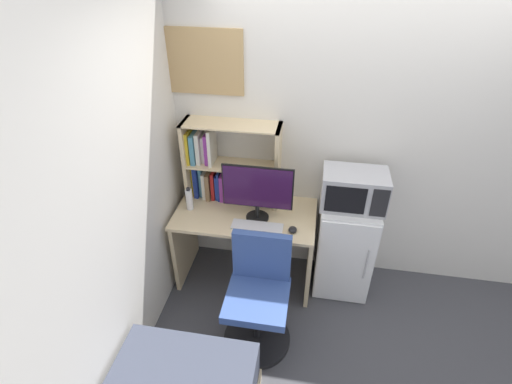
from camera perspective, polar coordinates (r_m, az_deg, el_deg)
name	(u,v)px	position (r m, az deg, el deg)	size (l,w,h in m)	color
wall_back	(414,152)	(3.37, 22.59, 5.55)	(6.40, 0.04, 2.60)	silver
wall_left	(75,261)	(2.30, -25.50, -9.34)	(0.04, 4.40, 2.60)	silver
desk	(246,234)	(3.45, -1.56, -6.29)	(1.22, 0.65, 0.77)	beige
hutch_bookshelf	(217,163)	(3.34, -5.85, 4.37)	(0.82, 0.26, 0.74)	beige
monitor	(258,190)	(3.08, 0.23, 0.30)	(0.58, 0.19, 0.50)	black
keyboard	(257,227)	(3.14, 0.18, -5.20)	(0.42, 0.13, 0.02)	silver
computer_mouse	(293,230)	(3.10, 5.53, -5.64)	(0.07, 0.08, 0.04)	black
water_bottle	(189,199)	(3.34, -9.98, -1.07)	(0.06, 0.06, 0.22)	silver
mini_fridge	(344,246)	(3.52, 13.09, -7.95)	(0.48, 0.49, 0.91)	white
microwave	(354,189)	(3.16, 14.48, 0.38)	(0.52, 0.34, 0.31)	#ADADB2
desk_chair	(258,300)	(3.06, 0.36, -15.84)	(0.54, 0.54, 0.95)	black
wall_corkboard	(196,62)	(3.16, -9.04, 18.75)	(0.76, 0.02, 0.50)	tan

